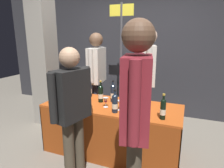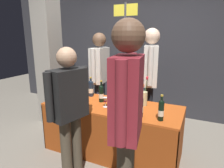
{
  "view_description": "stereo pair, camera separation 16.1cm",
  "coord_description": "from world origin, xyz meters",
  "px_view_note": "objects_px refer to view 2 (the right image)",
  "views": [
    {
      "loc": [
        0.94,
        -2.39,
        1.65
      ],
      "look_at": [
        0.0,
        0.0,
        1.02
      ],
      "focal_mm": 31.19,
      "sensor_mm": 36.0,
      "label": 1
    },
    {
      "loc": [
        1.08,
        -2.32,
        1.65
      ],
      "look_at": [
        0.0,
        0.0,
        1.02
      ],
      "focal_mm": 31.19,
      "sensor_mm": 36.0,
      "label": 2
    }
  ],
  "objects_px": {
    "wine_glass_near_vendor": "(105,100)",
    "featured_wine_bottle": "(71,88)",
    "wine_glass_near_taster": "(119,103)",
    "flower_vase": "(143,97)",
    "display_bottle_0": "(91,88)",
    "wine_glass_mid": "(130,100)",
    "vendor_presenter": "(150,73)",
    "concrete_pillar": "(48,46)",
    "tasting_table": "(112,119)",
    "taster_foreground_right": "(69,105)",
    "booth_signpost": "(125,52)"
  },
  "relations": [
    {
      "from": "vendor_presenter",
      "to": "booth_signpost",
      "type": "xyz_separation_m",
      "value": [
        -0.59,
        0.38,
        0.28
      ]
    },
    {
      "from": "wine_glass_near_vendor",
      "to": "taster_foreground_right",
      "type": "relative_size",
      "value": 0.09
    },
    {
      "from": "vendor_presenter",
      "to": "wine_glass_mid",
      "type": "bearing_deg",
      "value": -22.59
    },
    {
      "from": "wine_glass_near_vendor",
      "to": "vendor_presenter",
      "type": "relative_size",
      "value": 0.08
    },
    {
      "from": "booth_signpost",
      "to": "tasting_table",
      "type": "bearing_deg",
      "value": -77.21
    },
    {
      "from": "featured_wine_bottle",
      "to": "wine_glass_near_vendor",
      "type": "bearing_deg",
      "value": -13.64
    },
    {
      "from": "tasting_table",
      "to": "wine_glass_near_taster",
      "type": "xyz_separation_m",
      "value": [
        0.17,
        -0.15,
        0.31
      ]
    },
    {
      "from": "wine_glass_near_taster",
      "to": "vendor_presenter",
      "type": "xyz_separation_m",
      "value": [
        0.17,
        0.86,
        0.26
      ]
    },
    {
      "from": "wine_glass_mid",
      "to": "vendor_presenter",
      "type": "bearing_deg",
      "value": 80.99
    },
    {
      "from": "featured_wine_bottle",
      "to": "taster_foreground_right",
      "type": "height_order",
      "value": "taster_foreground_right"
    },
    {
      "from": "wine_glass_mid",
      "to": "wine_glass_near_taster",
      "type": "height_order",
      "value": "wine_glass_near_taster"
    },
    {
      "from": "concrete_pillar",
      "to": "booth_signpost",
      "type": "distance_m",
      "value": 1.44
    },
    {
      "from": "wine_glass_mid",
      "to": "flower_vase",
      "type": "bearing_deg",
      "value": 32.07
    },
    {
      "from": "concrete_pillar",
      "to": "display_bottle_0",
      "type": "distance_m",
      "value": 1.28
    },
    {
      "from": "concrete_pillar",
      "to": "wine_glass_near_vendor",
      "type": "relative_size",
      "value": 21.8
    },
    {
      "from": "wine_glass_near_vendor",
      "to": "wine_glass_near_taster",
      "type": "xyz_separation_m",
      "value": [
        0.22,
        -0.03,
        -0.0
      ]
    },
    {
      "from": "wine_glass_near_taster",
      "to": "tasting_table",
      "type": "bearing_deg",
      "value": 139.2
    },
    {
      "from": "wine_glass_near_vendor",
      "to": "flower_vase",
      "type": "xyz_separation_m",
      "value": [
        0.44,
        0.29,
        0.02
      ]
    },
    {
      "from": "tasting_table",
      "to": "taster_foreground_right",
      "type": "distance_m",
      "value": 0.83
    },
    {
      "from": "flower_vase",
      "to": "wine_glass_mid",
      "type": "bearing_deg",
      "value": -147.93
    },
    {
      "from": "concrete_pillar",
      "to": "wine_glass_mid",
      "type": "bearing_deg",
      "value": -13.66
    },
    {
      "from": "display_bottle_0",
      "to": "vendor_presenter",
      "type": "distance_m",
      "value": 0.98
    },
    {
      "from": "tasting_table",
      "to": "featured_wine_bottle",
      "type": "height_order",
      "value": "featured_wine_bottle"
    },
    {
      "from": "vendor_presenter",
      "to": "booth_signpost",
      "type": "distance_m",
      "value": 0.76
    },
    {
      "from": "vendor_presenter",
      "to": "taster_foreground_right",
      "type": "xyz_separation_m",
      "value": [
        -0.53,
        -1.42,
        -0.16
      ]
    },
    {
      "from": "display_bottle_0",
      "to": "wine_glass_near_vendor",
      "type": "height_order",
      "value": "display_bottle_0"
    },
    {
      "from": "tasting_table",
      "to": "display_bottle_0",
      "type": "distance_m",
      "value": 0.63
    },
    {
      "from": "wine_glass_near_vendor",
      "to": "booth_signpost",
      "type": "height_order",
      "value": "booth_signpost"
    },
    {
      "from": "tasting_table",
      "to": "vendor_presenter",
      "type": "xyz_separation_m",
      "value": [
        0.34,
        0.72,
        0.57
      ]
    },
    {
      "from": "booth_signpost",
      "to": "wine_glass_near_vendor",
      "type": "bearing_deg",
      "value": -80.5
    },
    {
      "from": "display_bottle_0",
      "to": "vendor_presenter",
      "type": "height_order",
      "value": "vendor_presenter"
    },
    {
      "from": "wine_glass_mid",
      "to": "flower_vase",
      "type": "relative_size",
      "value": 0.29
    },
    {
      "from": "display_bottle_0",
      "to": "booth_signpost",
      "type": "relative_size",
      "value": 0.14
    },
    {
      "from": "display_bottle_0",
      "to": "flower_vase",
      "type": "xyz_separation_m",
      "value": [
        0.87,
        -0.05,
        -0.02
      ]
    },
    {
      "from": "concrete_pillar",
      "to": "wine_glass_near_taster",
      "type": "height_order",
      "value": "concrete_pillar"
    },
    {
      "from": "featured_wine_bottle",
      "to": "display_bottle_0",
      "type": "bearing_deg",
      "value": 34.19
    },
    {
      "from": "flower_vase",
      "to": "booth_signpost",
      "type": "xyz_separation_m",
      "value": [
        -0.65,
        0.93,
        0.52
      ]
    },
    {
      "from": "wine_glass_near_vendor",
      "to": "featured_wine_bottle",
      "type": "bearing_deg",
      "value": 166.36
    },
    {
      "from": "featured_wine_bottle",
      "to": "wine_glass_near_taster",
      "type": "height_order",
      "value": "featured_wine_bottle"
    },
    {
      "from": "tasting_table",
      "to": "booth_signpost",
      "type": "bearing_deg",
      "value": 102.79
    },
    {
      "from": "tasting_table",
      "to": "wine_glass_near_vendor",
      "type": "bearing_deg",
      "value": -112.65
    },
    {
      "from": "display_bottle_0",
      "to": "wine_glass_near_taster",
      "type": "relative_size",
      "value": 2.38
    },
    {
      "from": "wine_glass_near_vendor",
      "to": "wine_glass_mid",
      "type": "xyz_separation_m",
      "value": [
        0.29,
        0.19,
        -0.01
      ]
    },
    {
      "from": "concrete_pillar",
      "to": "wine_glass_near_vendor",
      "type": "distance_m",
      "value": 1.76
    },
    {
      "from": "featured_wine_bottle",
      "to": "booth_signpost",
      "type": "relative_size",
      "value": 0.14
    },
    {
      "from": "tasting_table",
      "to": "wine_glass_near_taster",
      "type": "height_order",
      "value": "wine_glass_near_taster"
    },
    {
      "from": "wine_glass_mid",
      "to": "booth_signpost",
      "type": "height_order",
      "value": "booth_signpost"
    },
    {
      "from": "tasting_table",
      "to": "flower_vase",
      "type": "height_order",
      "value": "flower_vase"
    },
    {
      "from": "wine_glass_mid",
      "to": "vendor_presenter",
      "type": "distance_m",
      "value": 0.7
    },
    {
      "from": "flower_vase",
      "to": "taster_foreground_right",
      "type": "bearing_deg",
      "value": -123.89
    }
  ]
}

